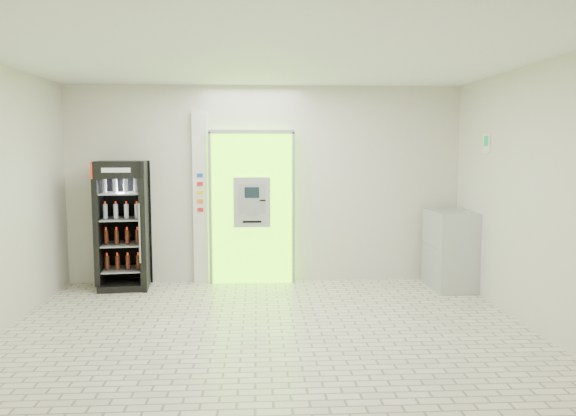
{
  "coord_description": "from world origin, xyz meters",
  "views": [
    {
      "loc": [
        -0.12,
        -6.08,
        2.04
      ],
      "look_at": [
        0.28,
        1.2,
        1.28
      ],
      "focal_mm": 35.0,
      "sensor_mm": 36.0,
      "label": 1
    }
  ],
  "objects": [
    {
      "name": "exit_sign",
      "position": [
        2.99,
        1.4,
        2.12
      ],
      "size": [
        0.02,
        0.22,
        0.26
      ],
      "color": "white",
      "rests_on": "room_shell"
    },
    {
      "name": "room_shell",
      "position": [
        0.0,
        0.0,
        1.84
      ],
      "size": [
        6.0,
        6.0,
        6.0
      ],
      "color": "beige",
      "rests_on": "ground"
    },
    {
      "name": "beverage_cooler",
      "position": [
        -2.08,
        2.19,
        0.9
      ],
      "size": [
        0.76,
        0.71,
        1.87
      ],
      "rotation": [
        0.0,
        0.0,
        0.1
      ],
      "color": "black",
      "rests_on": "ground"
    },
    {
      "name": "ground",
      "position": [
        0.0,
        0.0,
        0.0
      ],
      "size": [
        6.0,
        6.0,
        0.0
      ],
      "primitive_type": "plane",
      "color": "beige",
      "rests_on": "ground"
    },
    {
      "name": "pillar",
      "position": [
        -0.98,
        2.45,
        1.3
      ],
      "size": [
        0.22,
        0.11,
        2.6
      ],
      "color": "silver",
      "rests_on": "ground"
    },
    {
      "name": "steel_cabinet",
      "position": [
        2.7,
        1.9,
        0.57
      ],
      "size": [
        0.6,
        0.88,
        1.14
      ],
      "rotation": [
        0.0,
        0.0,
        0.03
      ],
      "color": "#ABAEB3",
      "rests_on": "ground"
    },
    {
      "name": "atm_assembly",
      "position": [
        -0.2,
        2.41,
        1.17
      ],
      "size": [
        1.3,
        0.24,
        2.33
      ],
      "color": "#6DFA0A",
      "rests_on": "ground"
    }
  ]
}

